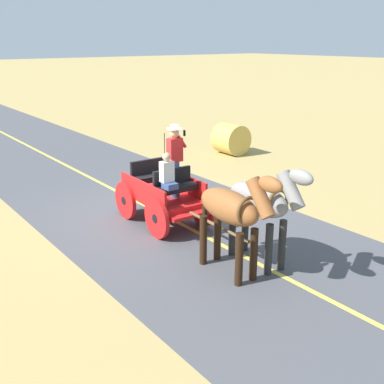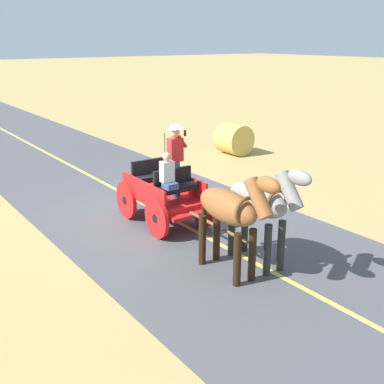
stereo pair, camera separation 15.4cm
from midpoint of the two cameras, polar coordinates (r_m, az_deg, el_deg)
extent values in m
plane|color=tan|center=(12.60, -3.70, -2.46)|extent=(200.00, 200.00, 0.00)
cube|color=#4C4C51|center=(12.60, -3.70, -2.44)|extent=(6.01, 160.00, 0.01)
cube|color=#DBCC4C|center=(12.60, -3.70, -2.42)|extent=(0.12, 160.00, 0.00)
cube|color=red|center=(11.75, -3.08, -0.58)|extent=(1.27, 2.24, 0.12)
cube|color=red|center=(11.95, -0.77, 1.19)|extent=(0.13, 2.09, 0.44)
cube|color=red|center=(11.39, -5.55, 0.24)|extent=(0.13, 2.09, 0.44)
cube|color=red|center=(10.82, 0.30, -2.79)|extent=(1.09, 0.28, 0.08)
cube|color=red|center=(12.80, -5.86, 0.08)|extent=(0.73, 0.22, 0.06)
cube|color=black|center=(11.14, -1.49, 0.45)|extent=(1.03, 0.39, 0.14)
cube|color=black|center=(11.22, -2.00, 1.75)|extent=(1.02, 0.11, 0.44)
cube|color=black|center=(12.04, -4.33, 1.76)|extent=(1.03, 0.39, 0.14)
cube|color=black|center=(12.13, -4.79, 2.95)|extent=(1.02, 0.11, 0.44)
cylinder|color=red|center=(11.54, 1.69, -1.85)|extent=(0.13, 0.96, 0.96)
cylinder|color=black|center=(11.54, 1.69, -1.85)|extent=(0.13, 0.22, 0.21)
cylinder|color=red|center=(10.88, -3.88, -3.16)|extent=(0.13, 0.96, 0.96)
cylinder|color=black|center=(10.88, -3.88, -3.16)|extent=(0.13, 0.22, 0.21)
cylinder|color=red|center=(12.75, -2.37, 0.10)|extent=(0.13, 0.96, 0.96)
cylinder|color=black|center=(12.75, -2.37, 0.10)|extent=(0.13, 0.22, 0.21)
cylinder|color=red|center=(12.15, -7.58, -0.97)|extent=(0.13, 0.96, 0.96)
cylinder|color=black|center=(12.15, -7.58, -0.97)|extent=(0.13, 0.22, 0.21)
cylinder|color=brown|center=(10.06, 3.47, -4.16)|extent=(0.14, 2.00, 0.07)
cylinder|color=black|center=(10.80, -2.86, 3.72)|extent=(0.02, 0.02, 1.30)
cylinder|color=#384C7F|center=(11.40, -1.61, 1.55)|extent=(0.22, 0.22, 0.90)
cube|color=red|center=(11.22, -1.65, 5.13)|extent=(0.35, 0.23, 0.56)
sphere|color=tan|center=(11.14, -1.67, 7.13)|extent=(0.22, 0.22, 0.22)
cylinder|color=beige|center=(11.12, -1.67, 7.64)|extent=(0.36, 0.36, 0.01)
cylinder|color=beige|center=(11.11, -1.67, 7.89)|extent=(0.20, 0.20, 0.10)
cylinder|color=red|center=(11.24, -0.77, 6.10)|extent=(0.26, 0.09, 0.32)
cube|color=black|center=(11.22, -0.46, 7.12)|extent=(0.02, 0.07, 0.14)
cube|color=#384C7F|center=(10.88, -2.26, 0.77)|extent=(0.29, 0.33, 0.14)
cube|color=silver|center=(10.89, -2.62, 2.49)|extent=(0.31, 0.21, 0.48)
sphere|color=tan|center=(10.80, -2.64, 4.28)|extent=(0.20, 0.20, 0.20)
ellipsoid|color=gray|center=(9.46, 8.33, -0.88)|extent=(0.60, 1.57, 0.64)
cylinder|color=#272726|center=(9.53, 11.14, -6.37)|extent=(0.15, 0.15, 1.05)
cylinder|color=#272726|center=(9.29, 9.55, -6.93)|extent=(0.15, 0.15, 1.05)
cylinder|color=#272726|center=(10.25, 6.80, -4.35)|extent=(0.15, 0.15, 1.05)
cylinder|color=#272726|center=(10.03, 5.23, -4.82)|extent=(0.15, 0.15, 1.05)
cylinder|color=gray|center=(8.77, 12.17, 0.13)|extent=(0.28, 0.66, 0.73)
ellipsoid|color=gray|center=(8.54, 13.36, 1.68)|extent=(0.23, 0.55, 0.28)
cube|color=#272726|center=(8.77, 12.09, 0.38)|extent=(0.07, 0.50, 0.56)
cylinder|color=#272726|center=(10.08, 5.41, -1.39)|extent=(0.11, 0.11, 0.70)
torus|color=brown|center=(9.06, 10.68, -1.32)|extent=(0.55, 0.09, 0.55)
ellipsoid|color=brown|center=(8.99, 4.77, -1.77)|extent=(0.59, 1.57, 0.64)
cylinder|color=black|center=(9.05, 7.75, -7.54)|extent=(0.15, 0.15, 1.05)
cylinder|color=black|center=(8.83, 5.99, -8.15)|extent=(0.15, 0.15, 1.05)
cylinder|color=black|center=(9.80, 3.43, -5.33)|extent=(0.15, 0.15, 1.05)
cylinder|color=black|center=(9.59, 1.71, -5.83)|extent=(0.15, 0.15, 1.05)
cylinder|color=brown|center=(8.27, 8.56, -0.77)|extent=(0.27, 0.65, 0.73)
ellipsoid|color=brown|center=(8.02, 9.74, 0.86)|extent=(0.23, 0.54, 0.28)
cube|color=black|center=(8.27, 8.48, -0.50)|extent=(0.07, 0.50, 0.56)
cylinder|color=black|center=(9.64, 1.92, -2.24)|extent=(0.11, 0.11, 0.70)
torus|color=brown|center=(8.58, 7.11, -2.27)|extent=(0.55, 0.08, 0.55)
cylinder|color=gold|center=(18.92, 5.33, 6.37)|extent=(1.21, 1.11, 1.20)
camera|label=1|loc=(0.08, -89.59, 0.13)|focal=44.21mm
camera|label=2|loc=(0.08, 90.41, -0.13)|focal=44.21mm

